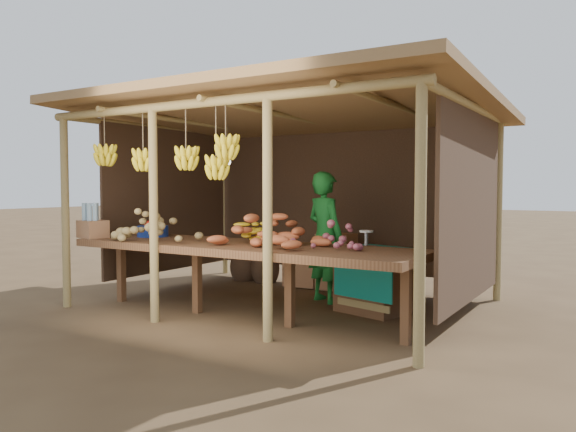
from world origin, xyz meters
The scene contains 13 objects.
ground centered at (0.00, 0.00, 0.00)m, with size 60.00×60.00×0.00m, color brown.
stall_structure centered at (-0.07, 0.00, 1.92)m, with size 4.70×3.50×2.43m.
counter centered at (0.00, -0.95, 0.74)m, with size 3.90×1.05×0.80m.
potato_heap centered at (-0.96, -1.23, 0.98)m, with size 0.93×0.56×0.36m, color olive, non-canonical shape.
sweet_potato_heap centered at (0.37, -0.93, 0.98)m, with size 1.13×0.68×0.36m, color #C55E32, non-canonical shape.
onion_heap centered at (0.99, -0.86, 0.98)m, with size 0.70×0.42×0.35m, color #A6505E, non-canonical shape.
banana_pile centered at (-0.05, -0.67, 0.97)m, with size 0.61×0.37×0.35m, color yellow, non-canonical shape.
tomato_basin centered at (-1.41, -0.80, 0.88)m, with size 0.37×0.37×0.19m.
bottle_box centered at (-1.90, -1.28, 0.96)m, with size 0.37×0.32×0.41m.
vendor centered at (0.32, 0.34, 0.79)m, with size 0.58×0.38×1.58m, color #186F27.
tarp_crate centered at (1.05, 0.12, 0.38)m, with size 0.92×0.85×0.93m.
carton_stack centered at (-0.06, 1.06, 0.33)m, with size 1.00×0.39×0.75m.
burlap_sacks centered at (-1.24, 1.09, 0.25)m, with size 0.80×0.42×0.57m.
Camera 1 is at (3.46, -5.68, 1.40)m, focal length 35.00 mm.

